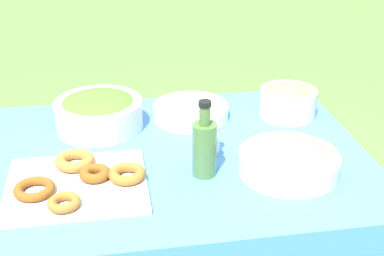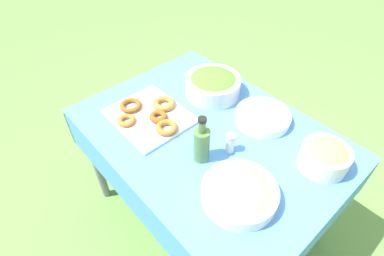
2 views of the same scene
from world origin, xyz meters
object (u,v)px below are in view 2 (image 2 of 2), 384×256
at_px(salad_bowl, 213,84).
at_px(plate_stack, 263,117).
at_px(donut_platter, 150,115).
at_px(olive_oil_bottle, 202,143).
at_px(pasta_bowl, 240,192).
at_px(fruit_bowl, 325,156).

bearing_deg(salad_bowl, plate_stack, -175.00).
height_order(donut_platter, plate_stack, donut_platter).
distance_m(donut_platter, olive_oil_bottle, 0.37).
xyz_separation_m(pasta_bowl, olive_oil_bottle, (0.25, -0.03, 0.05)).
bearing_deg(fruit_bowl, pasta_bowl, 71.72).
xyz_separation_m(donut_platter, plate_stack, (-0.39, -0.40, 0.01)).
height_order(donut_platter, olive_oil_bottle, olive_oil_bottle).
height_order(pasta_bowl, plate_stack, pasta_bowl).
xyz_separation_m(salad_bowl, pasta_bowl, (-0.55, 0.40, -0.02)).
xyz_separation_m(salad_bowl, fruit_bowl, (-0.68, 0.01, -0.00)).
xyz_separation_m(donut_platter, olive_oil_bottle, (-0.37, -0.01, 0.07)).
height_order(pasta_bowl, olive_oil_bottle, olive_oil_bottle).
relative_size(salad_bowl, olive_oil_bottle, 1.28).
distance_m(salad_bowl, plate_stack, 0.33).
xyz_separation_m(pasta_bowl, plate_stack, (0.22, -0.43, -0.01)).
bearing_deg(pasta_bowl, donut_platter, -2.04).
relative_size(pasta_bowl, plate_stack, 1.09).
height_order(salad_bowl, pasta_bowl, salad_bowl).
distance_m(plate_stack, olive_oil_bottle, 0.40).
relative_size(salad_bowl, fruit_bowl, 1.47).
bearing_deg(fruit_bowl, olive_oil_bottle, 43.41).
relative_size(pasta_bowl, olive_oil_bottle, 1.27).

